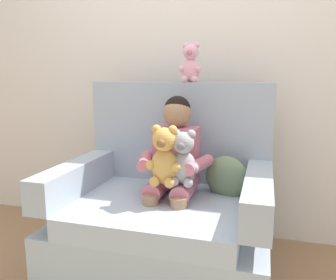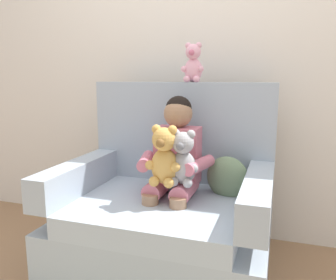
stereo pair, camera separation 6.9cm
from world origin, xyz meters
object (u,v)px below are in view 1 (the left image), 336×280
seated_child (174,160)px  throw_pillow (226,177)px  plush_pink_on_backrest (191,64)px  plush_grey (183,159)px  plush_honey (164,157)px  armchair (166,215)px

seated_child → throw_pillow: 0.33m
plush_pink_on_backrest → plush_grey: bearing=-82.3°
plush_grey → seated_child: bearing=129.4°
seated_child → plush_pink_on_backrest: (0.03, 0.31, 0.56)m
seated_child → plush_pink_on_backrest: bearing=78.0°
plush_honey → throw_pillow: plush_honey is taller
seated_child → plush_honey: bearing=-100.3°
plush_honey → throw_pillow: bearing=43.4°
plush_honey → plush_pink_on_backrest: size_ratio=1.32×
armchair → plush_pink_on_backrest: size_ratio=4.79×
plush_grey → armchair: bearing=144.9°
throw_pillow → plush_pink_on_backrest: bearing=142.2°
seated_child → throw_pillow: (0.30, 0.10, -0.11)m
plush_honey → throw_pillow: size_ratio=1.27×
seated_child → throw_pillow: seated_child is taller
plush_honey → plush_grey: 0.10m
plush_grey → throw_pillow: size_ratio=1.17×
plush_grey → throw_pillow: 0.34m
plush_honey → plush_pink_on_backrest: plush_pink_on_backrest is taller
plush_grey → plush_pink_on_backrest: bearing=103.5°
seated_child → plush_grey: size_ratio=2.70×
seated_child → armchair: bearing=-162.5°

